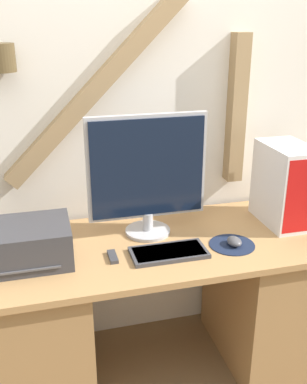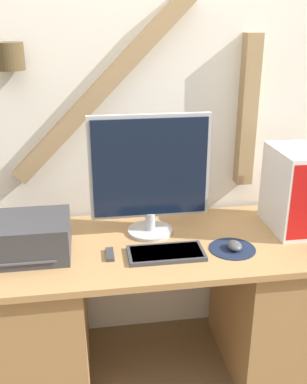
{
  "view_description": "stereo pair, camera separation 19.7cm",
  "coord_description": "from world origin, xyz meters",
  "px_view_note": "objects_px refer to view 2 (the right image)",
  "views": [
    {
      "loc": [
        -0.5,
        -1.43,
        1.72
      ],
      "look_at": [
        -0.03,
        0.35,
        1.0
      ],
      "focal_mm": 42.0,
      "sensor_mm": 36.0,
      "label": 1
    },
    {
      "loc": [
        -0.3,
        -1.47,
        1.72
      ],
      "look_at": [
        -0.03,
        0.35,
        1.0
      ],
      "focal_mm": 42.0,
      "sensor_mm": 36.0,
      "label": 2
    }
  ],
  "objects_px": {
    "keyboard": "(166,253)",
    "printer": "(27,237)",
    "computer_tower": "(294,190)",
    "monitor": "(150,172)",
    "remote_control": "(110,254)",
    "mouse": "(235,246)"
  },
  "relations": [
    {
      "from": "keyboard",
      "to": "printer",
      "type": "xyz_separation_m",
      "value": [
        -0.59,
        0.1,
        0.07
      ]
    },
    {
      "from": "computer_tower",
      "to": "monitor",
      "type": "bearing_deg",
      "value": 175.27
    },
    {
      "from": "computer_tower",
      "to": "printer",
      "type": "bearing_deg",
      "value": -176.48
    },
    {
      "from": "computer_tower",
      "to": "printer",
      "type": "relative_size",
      "value": 1.1
    },
    {
      "from": "monitor",
      "to": "computer_tower",
      "type": "distance_m",
      "value": 0.7
    },
    {
      "from": "keyboard",
      "to": "remote_control",
      "type": "xyz_separation_m",
      "value": [
        -0.24,
        0.03,
        -0.0
      ]
    },
    {
      "from": "monitor",
      "to": "computer_tower",
      "type": "height_order",
      "value": "monitor"
    },
    {
      "from": "computer_tower",
      "to": "remote_control",
      "type": "distance_m",
      "value": 0.93
    },
    {
      "from": "monitor",
      "to": "printer",
      "type": "height_order",
      "value": "monitor"
    },
    {
      "from": "keyboard",
      "to": "computer_tower",
      "type": "relative_size",
      "value": 0.84
    },
    {
      "from": "monitor",
      "to": "keyboard",
      "type": "relative_size",
      "value": 1.72
    },
    {
      "from": "monitor",
      "to": "mouse",
      "type": "bearing_deg",
      "value": -34.18
    },
    {
      "from": "remote_control",
      "to": "keyboard",
      "type": "bearing_deg",
      "value": -6.74
    },
    {
      "from": "monitor",
      "to": "keyboard",
      "type": "bearing_deg",
      "value": -81.01
    },
    {
      "from": "printer",
      "to": "computer_tower",
      "type": "bearing_deg",
      "value": 3.52
    },
    {
      "from": "keyboard",
      "to": "remote_control",
      "type": "distance_m",
      "value": 0.25
    },
    {
      "from": "computer_tower",
      "to": "keyboard",
      "type": "bearing_deg",
      "value": -164.77
    },
    {
      "from": "remote_control",
      "to": "monitor",
      "type": "bearing_deg",
      "value": 44.75
    },
    {
      "from": "monitor",
      "to": "printer",
      "type": "bearing_deg",
      "value": -166.5
    },
    {
      "from": "keyboard",
      "to": "computer_tower",
      "type": "xyz_separation_m",
      "value": [
        0.65,
        0.18,
        0.19
      ]
    },
    {
      "from": "printer",
      "to": "mouse",
      "type": "bearing_deg",
      "value": -6.43
    },
    {
      "from": "monitor",
      "to": "printer",
      "type": "relative_size",
      "value": 1.59
    }
  ]
}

